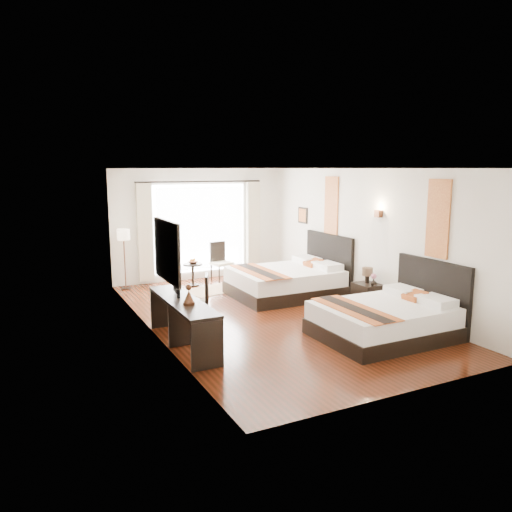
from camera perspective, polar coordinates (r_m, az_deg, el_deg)
name	(u,v)px	position (r m, az deg, el deg)	size (l,w,h in m)	color
floor	(269,316)	(9.69, 1.44, -6.85)	(4.50, 7.50, 0.01)	#321609
ceiling	(269,169)	(9.28, 1.51, 9.91)	(4.50, 7.50, 0.02)	white
wall_headboard	(364,237)	(10.61, 12.26, 2.16)	(0.01, 7.50, 2.80)	silver
wall_desk	(151,253)	(8.58, -11.90, 0.37)	(0.01, 7.50, 2.80)	silver
wall_window	(200,224)	(12.79, -6.42, 3.62)	(4.50, 0.01, 2.80)	silver
wall_entry	(413,285)	(6.38, 17.45, -3.15)	(4.50, 0.01, 2.80)	silver
window_glass	(200,228)	(12.78, -6.39, 3.17)	(2.40, 0.02, 2.20)	white
sheer_curtain	(201,229)	(12.73, -6.30, 3.14)	(2.30, 0.02, 2.10)	white
drape_left	(145,233)	(12.27, -12.60, 2.61)	(0.35, 0.14, 2.35)	#BAAD90
drape_right	(253,227)	(13.26, -0.34, 3.38)	(0.35, 0.14, 2.35)	#BAAD90
art_panel_near	(438,219)	(9.10, 20.09, 4.01)	(0.03, 0.50, 1.35)	maroon
art_panel_far	(331,206)	(11.49, 8.60, 5.62)	(0.03, 0.50, 1.35)	maroon
wall_sconce	(378,214)	(10.15, 13.81, 4.72)	(0.10, 0.14, 0.14)	#4E2D1C
mirror_frame	(167,251)	(7.75, -10.17, 0.55)	(0.04, 1.25, 0.95)	black
mirror_glass	(168,251)	(7.76, -9.99, 0.56)	(0.01, 1.12, 0.82)	white
bed_near	(387,318)	(8.71, 14.78, -6.91)	(2.19, 1.71, 1.24)	black
bed_far	(289,280)	(11.14, 3.77, -2.80)	(2.34, 1.83, 1.32)	black
nightstand	(367,296)	(10.31, 12.62, -4.52)	(0.44, 0.55, 0.52)	black
table_lamp	(367,273)	(10.27, 12.61, -1.89)	(0.21, 0.21, 0.34)	black
vase	(373,284)	(10.08, 13.27, -3.08)	(0.13, 0.13, 0.14)	black
console_desk	(183,323)	(8.09, -8.33, -7.55)	(0.50, 2.20, 0.76)	black
television	(173,277)	(8.44, -9.48, -2.41)	(0.88, 0.12, 0.51)	black
bronze_figurine	(189,296)	(7.66, -7.69, -4.53)	(0.18, 0.18, 0.27)	#4E2D1C
desk_chair	(197,312)	(8.93, -6.74, -6.38)	(0.59, 0.59, 0.97)	beige
floor_lamp	(124,239)	(11.95, -14.89, 1.92)	(0.29, 0.29, 1.42)	black
side_table	(193,275)	(12.16, -7.22, -2.12)	(0.47, 0.47, 0.54)	black
fruit_bowl	(193,262)	(12.11, -7.21, -0.73)	(0.22, 0.22, 0.06)	#442718
window_chair	(221,269)	(12.57, -3.97, -1.52)	(0.52, 0.52, 0.99)	beige
jute_rug	(213,290)	(11.70, -4.95, -3.88)	(1.28, 0.87, 0.01)	tan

